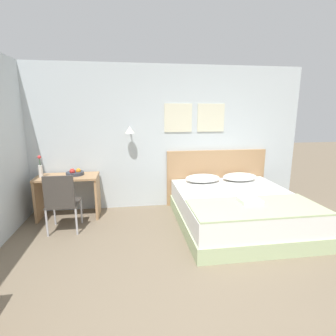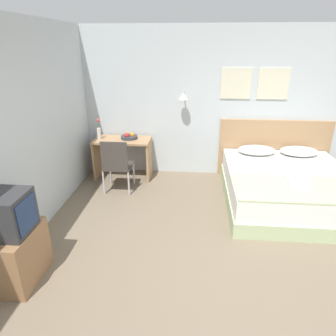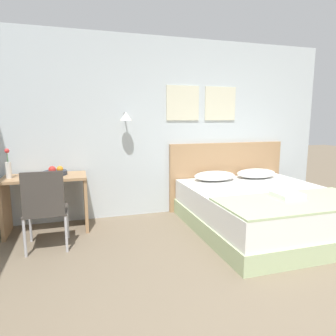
# 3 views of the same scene
# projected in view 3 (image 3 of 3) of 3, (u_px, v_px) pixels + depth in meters

# --- Properties ---
(wall_back) EXTENTS (5.51, 0.31, 2.65)m
(wall_back) POSITION_uv_depth(u_px,v_px,m) (160.00, 128.00, 4.55)
(wall_back) COLOR silver
(wall_back) RESTS_ON ground_plane
(bed) EXTENTS (1.86, 2.08, 0.53)m
(bed) POSITION_uv_depth(u_px,v_px,m) (265.00, 210.00, 3.98)
(bed) COLOR #B2C693
(bed) RESTS_ON ground_plane
(headboard) EXTENTS (1.98, 0.06, 1.08)m
(headboard) POSITION_uv_depth(u_px,v_px,m) (227.00, 175.00, 4.95)
(headboard) COLOR #A87F56
(headboard) RESTS_ON ground_plane
(pillow_left) EXTENTS (0.65, 0.42, 0.14)m
(pillow_left) POSITION_uv_depth(u_px,v_px,m) (215.00, 176.00, 4.56)
(pillow_left) COLOR white
(pillow_left) RESTS_ON bed
(pillow_right) EXTENTS (0.65, 0.42, 0.14)m
(pillow_right) POSITION_uv_depth(u_px,v_px,m) (256.00, 173.00, 4.77)
(pillow_right) COLOR white
(pillow_right) RESTS_ON bed
(throw_blanket) EXTENTS (1.81, 0.83, 0.02)m
(throw_blanket) POSITION_uv_depth(u_px,v_px,m) (298.00, 202.00, 3.36)
(throw_blanket) COLOR #B2C693
(throw_blanket) RESTS_ON bed
(folded_towel_near_foot) EXTENTS (0.29, 0.30, 0.06)m
(folded_towel_near_foot) POSITION_uv_depth(u_px,v_px,m) (287.00, 195.00, 3.49)
(folded_towel_near_foot) COLOR white
(folded_towel_near_foot) RESTS_ON throw_blanket
(desk) EXTENTS (1.02, 0.54, 0.74)m
(desk) POSITION_uv_depth(u_px,v_px,m) (46.00, 194.00, 3.88)
(desk) COLOR #A87F56
(desk) RESTS_ON ground_plane
(desk_chair) EXTENTS (0.46, 0.46, 0.92)m
(desk_chair) POSITION_uv_depth(u_px,v_px,m) (45.00, 205.00, 3.29)
(desk_chair) COLOR #3D3833
(desk_chair) RESTS_ON ground_plane
(fruit_bowl) EXTENTS (0.30, 0.30, 0.13)m
(fruit_bowl) POSITION_uv_depth(u_px,v_px,m) (55.00, 172.00, 3.91)
(fruit_bowl) COLOR #333842
(fruit_bowl) RESTS_ON desk
(flower_vase) EXTENTS (0.07, 0.07, 0.37)m
(flower_vase) POSITION_uv_depth(u_px,v_px,m) (8.00, 167.00, 3.68)
(flower_vase) COLOR silver
(flower_vase) RESTS_ON desk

